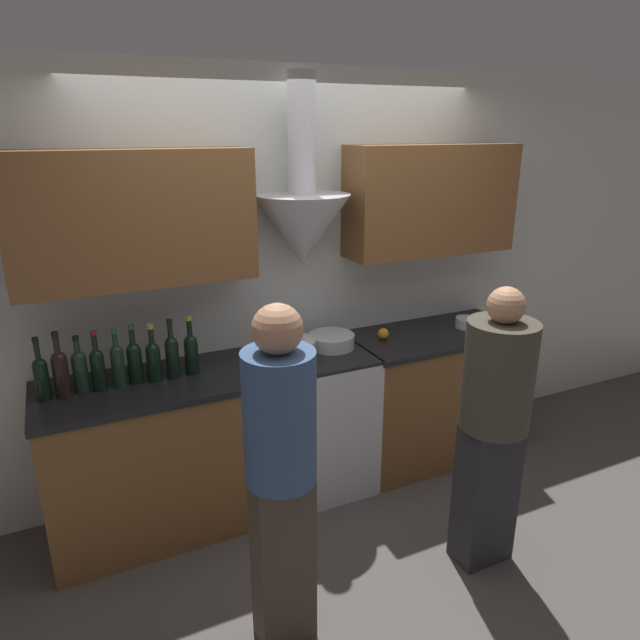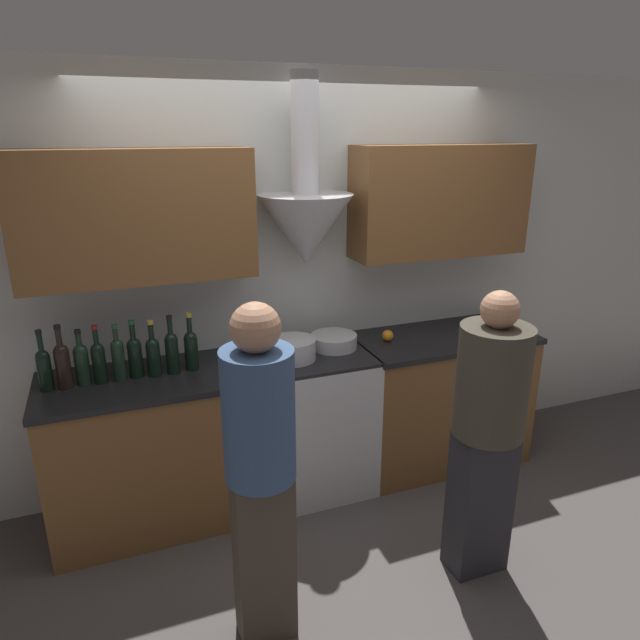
{
  "view_description": "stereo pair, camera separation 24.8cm",
  "coord_description": "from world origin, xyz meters",
  "px_view_note": "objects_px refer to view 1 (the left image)",
  "views": [
    {
      "loc": [
        -1.35,
        -2.61,
        2.25
      ],
      "look_at": [
        0.0,
        0.25,
        1.18
      ],
      "focal_mm": 32.0,
      "sensor_mm": 36.0,
      "label": 1
    },
    {
      "loc": [
        -1.12,
        -2.71,
        2.25
      ],
      "look_at": [
        0.0,
        0.25,
        1.18
      ],
      "focal_mm": 32.0,
      "sensor_mm": 36.0,
      "label": 2
    }
  ],
  "objects_px": {
    "wine_bottle_0": "(41,376)",
    "wine_bottle_7": "(172,354)",
    "wine_bottle_4": "(118,363)",
    "wine_bottle_3": "(98,367)",
    "person_foreground_right": "(494,420)",
    "wine_bottle_2": "(80,369)",
    "wine_bottle_1": "(61,371)",
    "saucepan": "(467,323)",
    "person_foreground_left": "(281,467)",
    "wine_bottle_8": "(191,351)",
    "stove_range": "(313,420)",
    "orange_fruit": "(383,334)",
    "stock_pot": "(293,350)",
    "mixing_bowl": "(331,341)",
    "wine_bottle_6": "(153,359)",
    "wine_bottle_5": "(135,360)"
  },
  "relations": [
    {
      "from": "wine_bottle_7",
      "to": "wine_bottle_8",
      "type": "distance_m",
      "value": 0.11
    },
    {
      "from": "wine_bottle_3",
      "to": "wine_bottle_8",
      "type": "height_order",
      "value": "wine_bottle_8"
    },
    {
      "from": "stove_range",
      "to": "wine_bottle_7",
      "type": "bearing_deg",
      "value": 178.98
    },
    {
      "from": "wine_bottle_8",
      "to": "person_foreground_left",
      "type": "xyz_separation_m",
      "value": [
        0.12,
        -1.06,
        -0.16
      ]
    },
    {
      "from": "wine_bottle_0",
      "to": "person_foreground_right",
      "type": "bearing_deg",
      "value": -26.89
    },
    {
      "from": "stock_pot",
      "to": "person_foreground_left",
      "type": "bearing_deg",
      "value": -115.26
    },
    {
      "from": "stove_range",
      "to": "wine_bottle_3",
      "type": "distance_m",
      "value": 1.37
    },
    {
      "from": "person_foreground_right",
      "to": "wine_bottle_0",
      "type": "bearing_deg",
      "value": 153.11
    },
    {
      "from": "person_foreground_left",
      "to": "saucepan",
      "type": "bearing_deg",
      "value": 29.65
    },
    {
      "from": "wine_bottle_3",
      "to": "wine_bottle_7",
      "type": "xyz_separation_m",
      "value": [
        0.39,
        -0.01,
        0.01
      ]
    },
    {
      "from": "wine_bottle_2",
      "to": "stock_pot",
      "type": "height_order",
      "value": "wine_bottle_2"
    },
    {
      "from": "stove_range",
      "to": "stock_pot",
      "type": "relative_size",
      "value": 3.34
    },
    {
      "from": "wine_bottle_6",
      "to": "wine_bottle_5",
      "type": "bearing_deg",
      "value": 167.82
    },
    {
      "from": "orange_fruit",
      "to": "person_foreground_left",
      "type": "relative_size",
      "value": 0.05
    },
    {
      "from": "wine_bottle_0",
      "to": "wine_bottle_7",
      "type": "xyz_separation_m",
      "value": [
        0.66,
        -0.01,
        0.01
      ]
    },
    {
      "from": "wine_bottle_3",
      "to": "person_foreground_right",
      "type": "height_order",
      "value": "person_foreground_right"
    },
    {
      "from": "wine_bottle_4",
      "to": "wine_bottle_5",
      "type": "distance_m",
      "value": 0.09
    },
    {
      "from": "wine_bottle_2",
      "to": "wine_bottle_1",
      "type": "bearing_deg",
      "value": -169.81
    },
    {
      "from": "stove_range",
      "to": "person_foreground_right",
      "type": "bearing_deg",
      "value": -61.79
    },
    {
      "from": "orange_fruit",
      "to": "person_foreground_right",
      "type": "height_order",
      "value": "person_foreground_right"
    },
    {
      "from": "wine_bottle_3",
      "to": "person_foreground_left",
      "type": "relative_size",
      "value": 0.2
    },
    {
      "from": "wine_bottle_0",
      "to": "orange_fruit",
      "type": "distance_m",
      "value": 2.03
    },
    {
      "from": "wine_bottle_5",
      "to": "wine_bottle_7",
      "type": "xyz_separation_m",
      "value": [
        0.2,
        -0.02,
        0.01
      ]
    },
    {
      "from": "wine_bottle_1",
      "to": "wine_bottle_4",
      "type": "bearing_deg",
      "value": -0.57
    },
    {
      "from": "saucepan",
      "to": "person_foreground_left",
      "type": "distance_m",
      "value": 2.06
    },
    {
      "from": "saucepan",
      "to": "person_foreground_left",
      "type": "xyz_separation_m",
      "value": [
        -1.79,
        -1.02,
        -0.06
      ]
    },
    {
      "from": "wine_bottle_8",
      "to": "orange_fruit",
      "type": "distance_m",
      "value": 1.27
    },
    {
      "from": "wine_bottle_1",
      "to": "wine_bottle_0",
      "type": "bearing_deg",
      "value": 176.28
    },
    {
      "from": "stove_range",
      "to": "wine_bottle_1",
      "type": "bearing_deg",
      "value": 179.28
    },
    {
      "from": "wine_bottle_2",
      "to": "wine_bottle_8",
      "type": "xyz_separation_m",
      "value": [
        0.58,
        -0.01,
        0.0
      ]
    },
    {
      "from": "wine_bottle_2",
      "to": "person_foreground_right",
      "type": "xyz_separation_m",
      "value": [
        1.86,
        -1.05,
        -0.21
      ]
    },
    {
      "from": "wine_bottle_4",
      "to": "wine_bottle_8",
      "type": "height_order",
      "value": "wine_bottle_8"
    },
    {
      "from": "mixing_bowl",
      "to": "stock_pot",
      "type": "bearing_deg",
      "value": -163.72
    },
    {
      "from": "wine_bottle_0",
      "to": "mixing_bowl",
      "type": "relative_size",
      "value": 1.15
    },
    {
      "from": "wine_bottle_8",
      "to": "orange_fruit",
      "type": "xyz_separation_m",
      "value": [
        1.26,
        0.01,
        -0.09
      ]
    },
    {
      "from": "wine_bottle_2",
      "to": "person_foreground_right",
      "type": "bearing_deg",
      "value": -29.36
    },
    {
      "from": "wine_bottle_3",
      "to": "person_foreground_right",
      "type": "bearing_deg",
      "value": -30.26
    },
    {
      "from": "wine_bottle_3",
      "to": "mixing_bowl",
      "type": "relative_size",
      "value": 1.13
    },
    {
      "from": "wine_bottle_4",
      "to": "wine_bottle_7",
      "type": "bearing_deg",
      "value": 0.02
    },
    {
      "from": "wine_bottle_7",
      "to": "saucepan",
      "type": "relative_size",
      "value": 2.22
    },
    {
      "from": "stove_range",
      "to": "wine_bottle_5",
      "type": "distance_m",
      "value": 1.2
    },
    {
      "from": "stock_pot",
      "to": "mixing_bowl",
      "type": "xyz_separation_m",
      "value": [
        0.3,
        0.09,
        -0.02
      ]
    },
    {
      "from": "wine_bottle_4",
      "to": "wine_bottle_6",
      "type": "xyz_separation_m",
      "value": [
        0.18,
        -0.0,
        -0.01
      ]
    },
    {
      "from": "wine_bottle_0",
      "to": "wine_bottle_8",
      "type": "relative_size",
      "value": 1.0
    },
    {
      "from": "wine_bottle_0",
      "to": "wine_bottle_2",
      "type": "bearing_deg",
      "value": 3.31
    },
    {
      "from": "wine_bottle_0",
      "to": "stock_pot",
      "type": "bearing_deg",
      "value": -2.58
    },
    {
      "from": "wine_bottle_6",
      "to": "stove_range",
      "type": "bearing_deg",
      "value": -0.75
    },
    {
      "from": "stove_range",
      "to": "wine_bottle_6",
      "type": "bearing_deg",
      "value": 179.25
    },
    {
      "from": "wine_bottle_4",
      "to": "wine_bottle_7",
      "type": "relative_size",
      "value": 0.96
    },
    {
      "from": "wine_bottle_0",
      "to": "wine_bottle_3",
      "type": "height_order",
      "value": "wine_bottle_0"
    }
  ]
}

